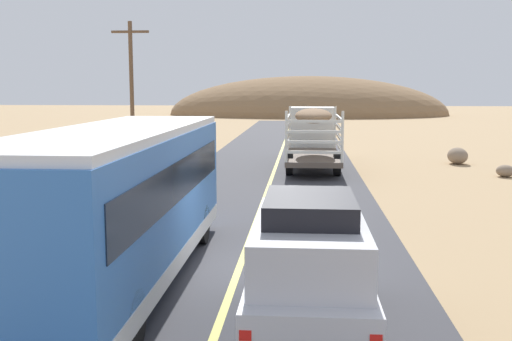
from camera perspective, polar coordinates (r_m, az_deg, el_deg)
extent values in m
plane|color=tan|center=(13.47, -1.69, -9.54)|extent=(240.00, 240.00, 0.00)
cube|color=#38383D|center=(13.46, -1.69, -9.50)|extent=(8.00, 120.00, 0.02)
cube|color=#D8CC4C|center=(13.46, -1.70, -9.45)|extent=(0.16, 117.60, 0.00)
cube|color=silver|center=(10.17, 5.02, -11.29)|extent=(1.90, 4.60, 0.90)
cube|color=silver|center=(9.78, 5.09, -6.87)|extent=(1.75, 3.59, 0.80)
cube|color=#192333|center=(9.77, 5.09, -6.76)|extent=(1.79, 3.22, 0.44)
cube|color=red|center=(8.01, -1.02, -15.33)|extent=(0.16, 0.06, 0.14)
cube|color=red|center=(8.03, 11.31, -15.42)|extent=(0.16, 0.06, 0.14)
cube|color=black|center=(9.69, 5.13, -3.48)|extent=(1.42, 2.07, 0.36)
cylinder|color=black|center=(11.64, 0.84, -10.31)|extent=(0.26, 0.76, 0.76)
cylinder|color=black|center=(11.65, 9.06, -10.38)|extent=(0.26, 0.76, 0.76)
cube|color=silver|center=(34.21, 5.32, 4.16)|extent=(2.50, 2.20, 2.20)
cube|color=#192333|center=(34.18, 5.33, 4.92)|extent=(2.53, 1.54, 0.70)
cube|color=brown|center=(28.93, 5.42, 1.29)|extent=(2.50, 6.40, 0.24)
cylinder|color=silver|center=(31.95, 3.23, 4.14)|extent=(0.12, 0.12, 2.20)
cylinder|color=silver|center=(31.98, 7.51, 4.09)|extent=(0.12, 0.12, 2.20)
cylinder|color=silver|center=(25.69, 2.89, 3.22)|extent=(0.12, 0.12, 2.20)
cylinder|color=silver|center=(25.73, 8.20, 3.16)|extent=(0.12, 0.12, 2.20)
cube|color=silver|center=(28.88, 3.03, 2.42)|extent=(0.08, 6.30, 0.12)
cube|color=silver|center=(28.91, 7.83, 2.37)|extent=(0.08, 6.30, 0.12)
cube|color=silver|center=(25.73, 5.53, 1.72)|extent=(2.40, 0.08, 0.12)
cube|color=silver|center=(28.84, 3.03, 3.29)|extent=(0.08, 6.30, 0.12)
cube|color=silver|center=(28.87, 7.85, 3.24)|extent=(0.08, 6.30, 0.12)
cube|color=silver|center=(25.68, 5.54, 2.70)|extent=(2.40, 0.08, 0.12)
cube|color=silver|center=(28.81, 3.04, 4.17)|extent=(0.08, 6.30, 0.12)
cube|color=silver|center=(28.84, 7.86, 4.11)|extent=(0.08, 6.30, 0.12)
cube|color=silver|center=(25.65, 5.56, 3.68)|extent=(2.40, 0.08, 0.12)
cube|color=silver|center=(28.78, 3.05, 5.04)|extent=(0.08, 6.30, 0.12)
cube|color=silver|center=(28.82, 7.88, 4.98)|extent=(0.08, 6.30, 0.12)
cube|color=silver|center=(25.62, 5.57, 4.66)|extent=(2.40, 0.08, 0.12)
ellipsoid|color=#8C6B4C|center=(28.77, 5.47, 5.19)|extent=(1.75, 3.84, 0.70)
cylinder|color=black|center=(34.32, 3.47, 2.10)|extent=(0.32, 1.10, 1.10)
cylinder|color=black|center=(34.34, 7.11, 2.06)|extent=(0.32, 1.10, 1.10)
cylinder|color=black|center=(27.68, 3.19, 0.71)|extent=(0.32, 1.10, 1.10)
cylinder|color=black|center=(27.71, 7.70, 0.66)|extent=(0.32, 1.10, 1.10)
cube|color=#3872C6|center=(12.55, -12.78, -2.92)|extent=(2.50, 10.00, 2.70)
cube|color=white|center=(12.37, -12.98, 3.60)|extent=(2.45, 9.80, 0.16)
cube|color=#192333|center=(12.48, -12.84, -0.79)|extent=(2.54, 9.20, 0.80)
cube|color=silver|center=(12.82, -12.62, -7.98)|extent=(2.53, 9.80, 0.36)
cylinder|color=black|center=(16.16, -12.96, -4.87)|extent=(0.30, 1.00, 1.00)
cylinder|color=black|center=(15.64, -5.22, -5.12)|extent=(0.30, 1.00, 1.00)
cylinder|color=black|center=(9.58, -12.01, -13.81)|extent=(0.30, 1.00, 1.00)
cylinder|color=brown|center=(36.28, -11.71, 7.55)|extent=(0.24, 0.24, 7.82)
cube|color=brown|center=(36.41, -11.86, 12.76)|extent=(2.20, 0.14, 0.14)
ellipsoid|color=#84705B|center=(29.49, 22.58, -0.03)|extent=(0.81, 0.83, 0.54)
ellipsoid|color=#84705B|center=(33.55, 18.58, 1.33)|extent=(1.02, 1.49, 0.87)
ellipsoid|color=olive|center=(89.34, 4.89, 5.30)|extent=(40.70, 25.71, 11.32)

